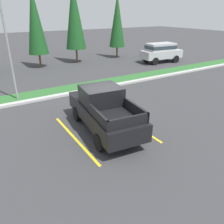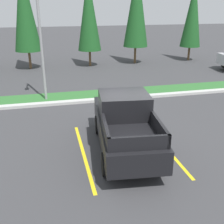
# 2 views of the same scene
# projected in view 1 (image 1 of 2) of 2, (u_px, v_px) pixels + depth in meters

# --- Properties ---
(ground_plane) EXTENTS (120.00, 120.00, 0.00)m
(ground_plane) POSITION_uv_depth(u_px,v_px,m) (105.00, 123.00, 11.66)
(ground_plane) COLOR #38383A
(parking_line_near) EXTENTS (0.12, 4.80, 0.01)m
(parking_line_near) POSITION_uv_depth(u_px,v_px,m) (75.00, 138.00, 10.22)
(parking_line_near) COLOR yellow
(parking_line_near) RESTS_ON ground
(parking_line_far) EXTENTS (0.12, 4.80, 0.01)m
(parking_line_far) POSITION_uv_depth(u_px,v_px,m) (130.00, 122.00, 11.71)
(parking_line_far) COLOR yellow
(parking_line_far) RESTS_ON ground
(curb_strip) EXTENTS (56.00, 0.40, 0.15)m
(curb_strip) POSITION_uv_depth(u_px,v_px,m) (68.00, 94.00, 15.50)
(curb_strip) COLOR #B2B2AD
(curb_strip) RESTS_ON ground
(grass_median) EXTENTS (56.00, 1.80, 0.06)m
(grass_median) POSITION_uv_depth(u_px,v_px,m) (63.00, 90.00, 16.37)
(grass_median) COLOR #2D662D
(grass_median) RESTS_ON ground
(pickup_truck_main) EXTENTS (2.47, 5.41, 2.10)m
(pickup_truck_main) POSITION_uv_depth(u_px,v_px,m) (103.00, 110.00, 10.58)
(pickup_truck_main) COLOR black
(pickup_truck_main) RESTS_ON ground
(suv_distant) EXTENTS (4.76, 2.32, 2.10)m
(suv_distant) POSITION_uv_depth(u_px,v_px,m) (161.00, 51.00, 24.88)
(suv_distant) COLOR black
(suv_distant) RESTS_ON ground
(street_light) EXTENTS (0.24, 1.49, 7.06)m
(street_light) POSITION_uv_depth(u_px,v_px,m) (6.00, 34.00, 12.92)
(street_light) COLOR gray
(street_light) RESTS_ON ground
(cypress_tree_center) EXTENTS (1.96, 1.96, 7.55)m
(cypress_tree_center) POSITION_uv_depth(u_px,v_px,m) (35.00, 21.00, 21.41)
(cypress_tree_center) COLOR brown
(cypress_tree_center) RESTS_ON ground
(cypress_tree_right_inner) EXTENTS (2.17, 2.17, 8.35)m
(cypress_tree_right_inner) POSITION_uv_depth(u_px,v_px,m) (74.00, 15.00, 23.46)
(cypress_tree_right_inner) COLOR brown
(cypress_tree_right_inner) RESTS_ON ground
(cypress_tree_rightmost) EXTENTS (1.88, 1.88, 7.23)m
(cypress_tree_rightmost) POSITION_uv_depth(u_px,v_px,m) (117.00, 21.00, 26.42)
(cypress_tree_rightmost) COLOR brown
(cypress_tree_rightmost) RESTS_ON ground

